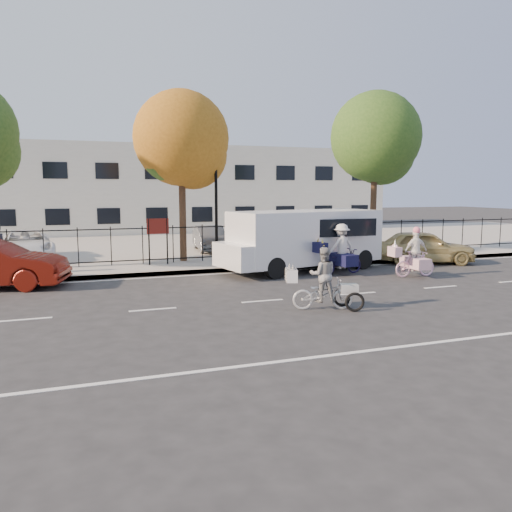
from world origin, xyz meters
name	(u,v)px	position (x,y,z in m)	size (l,w,h in m)	color
ground	(262,301)	(0.00, 0.00, 0.00)	(120.00, 120.00, 0.00)	#333334
road_markings	(262,301)	(0.00, 0.00, 0.01)	(60.00, 9.52, 0.01)	silver
curb	(216,271)	(0.00, 5.05, 0.07)	(60.00, 0.10, 0.15)	#A8A399
sidewalk	(209,266)	(0.00, 6.10, 0.07)	(60.00, 2.20, 0.15)	#A8A399
parking_lot	(170,243)	(0.00, 15.00, 0.07)	(60.00, 15.60, 0.15)	#A8A399
iron_fence	(202,243)	(0.00, 7.20, 0.90)	(58.00, 0.06, 1.50)	black
building	(147,190)	(0.00, 25.00, 3.00)	(34.00, 10.00, 6.00)	silver
lamppost	(216,188)	(0.50, 6.80, 3.11)	(0.36, 0.36, 4.33)	black
street_sign	(158,232)	(-1.85, 6.80, 1.42)	(0.85, 0.06, 1.80)	black
zebra_trike	(323,286)	(1.14, -1.39, 0.62)	(1.89, 1.13, 1.62)	silver
unicorn_bike	(415,258)	(6.37, 1.85, 0.66)	(1.77, 1.23, 1.78)	#FFC2DF
bull_bike	(341,254)	(4.18, 3.20, 0.73)	(2.01, 1.39, 1.84)	black
white_van	(303,238)	(3.28, 4.50, 1.25)	(6.75, 3.35, 2.27)	white
gold_sedan	(424,247)	(8.80, 4.50, 0.69)	(1.64, 4.07, 1.39)	tan
lot_car_b	(26,245)	(-6.87, 10.02, 0.77)	(2.05, 4.45, 1.24)	white
lot_car_c	(210,238)	(1.13, 10.44, 0.74)	(1.25, 3.57, 1.18)	#51555A
lot_car_d	(246,236)	(2.85, 10.14, 0.84)	(1.63, 4.05, 1.38)	#B4B8BD
tree_mid	(184,143)	(-0.58, 7.61, 4.91)	(3.82, 3.82, 7.01)	#442D1D
tree_east	(377,142)	(8.24, 7.36, 5.23)	(4.07, 4.07, 7.46)	#442D1D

